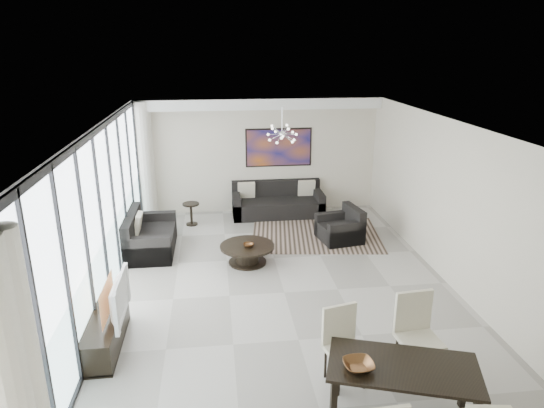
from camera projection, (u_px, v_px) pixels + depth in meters
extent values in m
cube|color=#A8A39B|center=(284.00, 292.00, 8.47)|extent=(6.00, 9.00, 0.02)
cube|color=white|center=(286.00, 128.00, 7.57)|extent=(6.00, 9.00, 0.02)
cube|color=beige|center=(259.00, 156.00, 12.25)|extent=(6.00, 0.02, 2.90)
cube|color=beige|center=(369.00, 405.00, 3.79)|extent=(6.00, 0.02, 2.90)
cube|color=beige|center=(456.00, 208.00, 8.37)|extent=(0.02, 9.00, 2.90)
cube|color=white|center=(99.00, 222.00, 7.68)|extent=(0.01, 8.95, 2.85)
cube|color=black|center=(92.00, 134.00, 7.24)|extent=(0.04, 8.95, 0.10)
cube|color=black|center=(111.00, 301.00, 8.13)|extent=(0.04, 8.95, 0.06)
cube|color=black|center=(39.00, 326.00, 4.86)|extent=(0.04, 0.05, 2.88)
cube|color=black|center=(67.00, 280.00, 5.80)|extent=(0.04, 0.05, 2.88)
cube|color=black|center=(87.00, 247.00, 6.74)|extent=(0.04, 0.05, 2.88)
cube|color=black|center=(102.00, 222.00, 7.68)|extent=(0.04, 0.05, 2.88)
cube|color=black|center=(114.00, 203.00, 8.63)|extent=(0.04, 0.05, 2.88)
cube|color=black|center=(123.00, 187.00, 9.57)|extent=(0.04, 0.05, 2.88)
cube|color=black|center=(131.00, 174.00, 10.51)|extent=(0.04, 0.05, 2.88)
cube|color=black|center=(137.00, 163.00, 11.45)|extent=(0.04, 0.05, 2.88)
cylinder|color=white|center=(9.00, 405.00, 3.79)|extent=(0.36, 0.36, 2.85)
cylinder|color=white|center=(144.00, 162.00, 11.61)|extent=(0.36, 0.36, 2.85)
cube|color=white|center=(259.00, 104.00, 11.66)|extent=(5.98, 0.40, 0.26)
cube|color=#A44E16|center=(279.00, 148.00, 12.23)|extent=(1.68, 0.04, 0.98)
cylinder|color=silver|center=(282.00, 121.00, 10.04)|extent=(0.02, 0.02, 0.55)
sphere|color=silver|center=(282.00, 134.00, 10.13)|extent=(0.12, 0.12, 0.12)
cube|color=black|center=(315.00, 234.00, 11.05)|extent=(3.11, 2.54, 0.01)
cylinder|color=black|center=(247.00, 246.00, 9.52)|extent=(1.08, 1.08, 0.04)
cylinder|color=black|center=(247.00, 255.00, 9.58)|extent=(0.47, 0.47, 0.33)
cylinder|color=black|center=(248.00, 262.00, 9.63)|extent=(0.76, 0.76, 0.03)
imported|color=brown|center=(249.00, 245.00, 9.43)|extent=(0.23, 0.23, 0.07)
cube|color=black|center=(278.00, 207.00, 12.25)|extent=(2.27, 0.93, 0.41)
cube|color=black|center=(276.00, 188.00, 12.47)|extent=(2.27, 0.19, 0.41)
cube|color=black|center=(237.00, 206.00, 12.10)|extent=(0.19, 0.93, 0.60)
cube|color=black|center=(318.00, 202.00, 12.34)|extent=(0.19, 0.93, 0.60)
cube|color=black|center=(152.00, 242.00, 10.13)|extent=(0.94, 1.66, 0.42)
cube|color=black|center=(131.00, 224.00, 9.96)|extent=(0.19, 1.66, 0.42)
cube|color=black|center=(147.00, 252.00, 9.41)|extent=(0.94, 0.19, 0.60)
cube|color=black|center=(155.00, 225.00, 10.80)|extent=(0.94, 0.19, 0.60)
cube|color=black|center=(339.00, 232.00, 10.68)|extent=(0.98, 1.02, 0.37)
cube|color=black|center=(354.00, 215.00, 10.66)|extent=(0.32, 0.90, 0.37)
cube|color=black|center=(333.00, 223.00, 10.98)|extent=(0.85, 0.32, 0.54)
cube|color=black|center=(347.00, 235.00, 10.33)|extent=(0.85, 0.32, 0.54)
cylinder|color=black|center=(191.00, 204.00, 11.50)|extent=(0.39, 0.39, 0.04)
cylinder|color=black|center=(191.00, 215.00, 11.59)|extent=(0.06, 0.06, 0.49)
cylinder|color=black|center=(192.00, 224.00, 11.66)|extent=(0.28, 0.28, 0.03)
cube|color=black|center=(106.00, 332.00, 6.91)|extent=(0.42, 1.48, 0.46)
imported|color=gray|center=(114.00, 298.00, 6.76)|extent=(0.14, 1.04, 0.60)
cube|color=black|center=(403.00, 367.00, 5.45)|extent=(1.85, 1.32, 0.04)
cube|color=black|center=(333.00, 404.00, 5.39)|extent=(0.07, 0.07, 0.66)
cube|color=black|center=(338.00, 367.00, 6.00)|extent=(0.07, 0.07, 0.66)
cube|color=black|center=(464.00, 383.00, 5.72)|extent=(0.07, 0.07, 0.66)
cube|color=beige|center=(346.00, 351.00, 6.08)|extent=(0.56, 0.56, 0.06)
cube|color=beige|center=(339.00, 325.00, 6.18)|extent=(0.47, 0.16, 0.57)
cylinder|color=black|center=(365.00, 374.00, 6.06)|extent=(0.04, 0.04, 0.44)
cylinder|color=black|center=(325.00, 363.00, 6.26)|extent=(0.04, 0.04, 0.44)
cube|color=beige|center=(419.00, 341.00, 6.22)|extent=(0.55, 0.55, 0.07)
cube|color=beige|center=(413.00, 312.00, 6.34)|extent=(0.51, 0.10, 0.62)
cylinder|color=black|center=(439.00, 366.00, 6.16)|extent=(0.04, 0.04, 0.48)
cylinder|color=black|center=(396.00, 352.00, 6.45)|extent=(0.04, 0.04, 0.48)
imported|color=brown|center=(359.00, 365.00, 5.38)|extent=(0.36, 0.36, 0.08)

